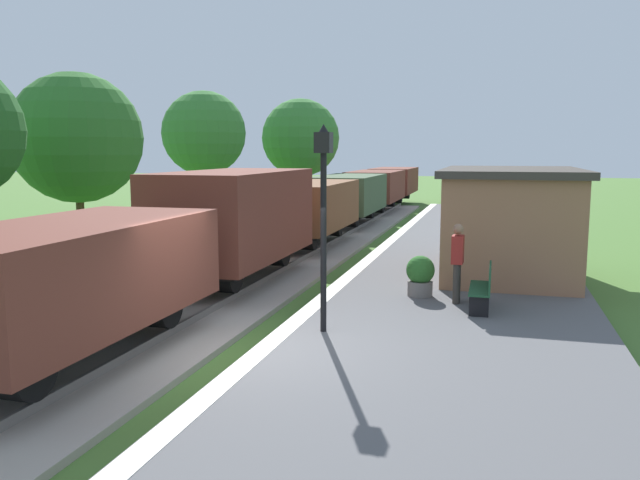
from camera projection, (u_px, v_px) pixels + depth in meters
ground_plane at (241, 361)px, 10.66m from camera, size 160.00×160.00×0.00m
platform_slab at (435, 372)px, 9.80m from camera, size 6.00×60.00×0.25m
platform_edge_stripe at (263, 349)px, 10.52m from camera, size 0.36×60.00×0.01m
track_ballast at (115, 346)px, 11.28m from camera, size 3.80×60.00×0.12m
rail_near at (151, 342)px, 11.07m from camera, size 0.07×60.00×0.14m
rail_far at (79, 336)px, 11.45m from camera, size 0.07×60.00×0.14m
freight_train at (328, 202)px, 25.39m from camera, size 2.50×39.20×2.72m
station_hut at (510, 220)px, 16.98m from camera, size 3.50×5.80×2.78m
bench_near_hut at (484, 287)px, 13.05m from camera, size 0.42×1.50×0.91m
bench_down_platform at (489, 231)px, 22.31m from camera, size 0.42×1.50×0.91m
person_waiting at (457, 260)px, 13.58m from camera, size 0.26×0.39×1.71m
potted_planter at (420, 275)px, 14.29m from camera, size 0.64×0.64×0.92m
lamp_post_near at (324, 190)px, 11.20m from camera, size 0.28×0.28×3.70m
tree_trackside_far at (77, 138)px, 22.35m from camera, size 4.56×4.56×6.22m
tree_field_left at (204, 133)px, 30.54m from camera, size 4.02×4.02×6.34m
tree_field_distant at (301, 138)px, 35.07m from camera, size 4.27×4.27×6.33m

